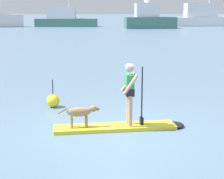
# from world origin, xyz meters

# --- Properties ---
(ground_plane) EXTENTS (400.00, 400.00, 0.00)m
(ground_plane) POSITION_xyz_m (0.00, 0.00, 0.00)
(ground_plane) COLOR slate
(paddleboard) EXTENTS (3.65, 0.85, 0.10)m
(paddleboard) POSITION_xyz_m (0.23, 0.01, 0.05)
(paddleboard) COLOR yellow
(paddleboard) RESTS_ON ground_plane
(person_paddler) EXTENTS (0.62, 0.49, 1.70)m
(person_paddler) POSITION_xyz_m (0.41, 0.02, 1.09)
(person_paddler) COLOR tan
(person_paddler) RESTS_ON paddleboard
(dog) EXTENTS (1.13, 0.26, 0.59)m
(dog) POSITION_xyz_m (-0.93, -0.06, 0.50)
(dog) COLOR #997A51
(dog) RESTS_ON paddleboard
(moored_boat_starboard) EXTENTS (11.11, 3.90, 12.00)m
(moored_boat_starboard) POSITION_xyz_m (-3.44, 59.59, 1.32)
(moored_boat_starboard) COLOR #3F7266
(moored_boat_starboard) RESTS_ON ground_plane
(moored_boat_port) EXTENTS (8.33, 3.12, 4.64)m
(moored_boat_port) POSITION_xyz_m (10.46, 52.75, 1.50)
(moored_boat_port) COLOR #3F7266
(moored_boat_port) RESTS_ON ground_plane
(moored_boat_center) EXTENTS (12.76, 3.65, 11.74)m
(moored_boat_center) POSITION_xyz_m (21.91, 60.26, 1.52)
(moored_boat_center) COLOR white
(moored_boat_center) RESTS_ON ground_plane
(marker_buoy) EXTENTS (0.44, 0.44, 0.94)m
(marker_buoy) POSITION_xyz_m (-1.85, 2.57, 0.22)
(marker_buoy) COLOR yellow
(marker_buoy) RESTS_ON ground_plane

